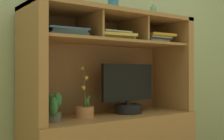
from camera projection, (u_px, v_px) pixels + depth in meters
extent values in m
cube|color=#929E6E|center=(93.00, 9.00, 2.45)|extent=(6.00, 0.02, 2.80)
cube|color=olive|center=(30.00, 62.00, 1.86)|extent=(0.06, 0.45, 0.77)
cube|color=olive|center=(171.00, 65.00, 2.58)|extent=(0.06, 0.45, 0.77)
cube|color=brown|center=(97.00, 66.00, 2.40)|extent=(1.26, 0.02, 0.74)
cube|color=olive|center=(112.00, 15.00, 2.22)|extent=(1.32, 0.45, 0.03)
cube|color=olive|center=(112.00, 42.00, 2.22)|extent=(1.20, 0.40, 0.02)
cube|color=olive|center=(89.00, 27.00, 2.11)|extent=(0.02, 0.38, 0.18)
cube|color=olive|center=(133.00, 31.00, 2.34)|extent=(0.02, 0.38, 0.18)
cylinder|color=black|center=(128.00, 109.00, 2.31)|extent=(0.21, 0.21, 0.07)
cylinder|color=black|center=(128.00, 102.00, 2.31)|extent=(0.04, 0.04, 0.03)
cube|color=black|center=(128.00, 82.00, 2.31)|extent=(0.47, 0.03, 0.28)
cube|color=black|center=(129.00, 82.00, 2.30)|extent=(0.44, 0.00, 0.25)
cylinder|color=#BC7446|center=(85.00, 112.00, 2.08)|extent=(0.13, 0.13, 0.08)
cylinder|color=#BC7446|center=(85.00, 117.00, 2.08)|extent=(0.15, 0.15, 0.01)
cylinder|color=#4C6B38|center=(85.00, 87.00, 2.08)|extent=(0.01, 0.03, 0.27)
sphere|color=gold|center=(83.00, 88.00, 2.06)|extent=(0.03, 0.03, 0.03)
sphere|color=gold|center=(86.00, 78.00, 2.09)|extent=(0.03, 0.03, 0.03)
sphere|color=gold|center=(82.00, 68.00, 2.09)|extent=(0.03, 0.03, 0.03)
ellipsoid|color=#367634|center=(88.00, 103.00, 2.09)|extent=(0.04, 0.05, 0.08)
ellipsoid|color=#367634|center=(86.00, 102.00, 2.10)|extent=(0.05, 0.07, 0.11)
cylinder|color=#545249|center=(54.00, 117.00, 1.92)|extent=(0.10, 0.10, 0.06)
cylinder|color=#545249|center=(54.00, 121.00, 1.92)|extent=(0.11, 0.11, 0.01)
ellipsoid|color=#2C6130|center=(58.00, 100.00, 1.93)|extent=(0.06, 0.04, 0.10)
ellipsoid|color=#2C6130|center=(51.00, 102.00, 1.92)|extent=(0.06, 0.06, 0.11)
ellipsoid|color=#2C6130|center=(53.00, 107.00, 1.89)|extent=(0.06, 0.07, 0.14)
cube|color=#2A4F87|center=(152.00, 43.00, 2.47)|extent=(0.32, 0.24, 0.02)
cube|color=beige|center=(153.00, 41.00, 2.47)|extent=(0.22, 0.20, 0.02)
cube|color=slate|center=(151.00, 40.00, 2.47)|extent=(0.30, 0.21, 0.01)
cube|color=beige|center=(153.00, 38.00, 2.46)|extent=(0.22, 0.24, 0.01)
cube|color=gold|center=(153.00, 36.00, 2.46)|extent=(0.26, 0.31, 0.02)
cube|color=#2E4346|center=(65.00, 35.00, 1.94)|extent=(0.28, 0.27, 0.02)
cube|color=#374341|center=(65.00, 33.00, 1.95)|extent=(0.26, 0.27, 0.02)
cube|color=#33517A|center=(64.00, 30.00, 1.94)|extent=(0.29, 0.24, 0.01)
cube|color=beige|center=(112.00, 40.00, 2.18)|extent=(0.28, 0.22, 0.01)
cube|color=gold|center=(112.00, 38.00, 2.17)|extent=(0.28, 0.25, 0.01)
cube|color=gold|center=(112.00, 36.00, 2.17)|extent=(0.30, 0.33, 0.02)
cube|color=#3E343D|center=(111.00, 34.00, 2.17)|extent=(0.23, 0.21, 0.01)
cube|color=beige|center=(110.00, 33.00, 2.18)|extent=(0.24, 0.24, 0.01)
cylinder|color=slate|center=(153.00, 13.00, 2.48)|extent=(0.05, 0.05, 0.10)
cylinder|color=slate|center=(153.00, 6.00, 2.48)|extent=(0.02, 0.02, 0.02)
cylinder|color=#949695|center=(59.00, 1.00, 1.99)|extent=(0.11, 0.11, 0.06)
cylinder|color=#949695|center=(59.00, 5.00, 1.99)|extent=(0.13, 0.13, 0.01)
cylinder|color=#2C688D|center=(113.00, 1.00, 2.21)|extent=(0.08, 0.08, 0.18)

